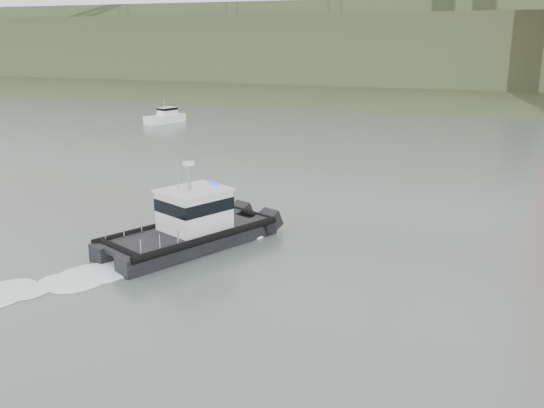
{
  "coord_description": "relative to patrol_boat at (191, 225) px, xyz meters",
  "views": [
    {
      "loc": [
        11.8,
        -18.91,
        10.93
      ],
      "look_at": [
        0.28,
        9.83,
        2.4
      ],
      "focal_mm": 40.0,
      "sensor_mm": 36.0,
      "label": 1
    }
  ],
  "objects": [
    {
      "name": "headlands",
      "position": [
        3.84,
        117.17,
        5.84
      ],
      "size": [
        500.0,
        105.36,
        27.12
      ],
      "color": "#384B2B",
      "rests_on": "ground"
    },
    {
      "name": "ground",
      "position": [
        3.84,
        -8.33,
        -1.2
      ],
      "size": [
        400.0,
        400.0,
        0.0
      ],
      "primitive_type": "plane",
      "color": "#576761",
      "rests_on": "ground"
    },
    {
      "name": "patrol_boat",
      "position": [
        0.0,
        0.0,
        0.0
      ],
      "size": [
        7.19,
        10.51,
        4.8
      ],
      "rotation": [
        0.0,
        0.0,
        -0.4
      ],
      "color": "black",
      "rests_on": "ground"
    },
    {
      "name": "motorboat",
      "position": [
        -27.23,
        41.94,
        -0.41
      ],
      "size": [
        3.49,
        6.07,
        3.17
      ],
      "rotation": [
        0.0,
        0.0,
        -0.29
      ],
      "color": "white",
      "rests_on": "ground"
    }
  ]
}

